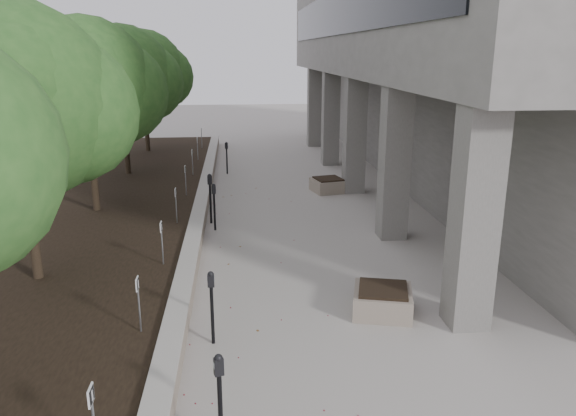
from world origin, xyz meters
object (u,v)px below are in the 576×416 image
parking_meter_5 (227,158)px  planter_back (328,185)px  parking_meter_2 (212,308)px  crabapple_tree_4 (123,100)px  parking_meter_1 (220,403)px  planter_front (383,300)px  crabapple_tree_3 (88,116)px  crabapple_tree_2 (21,145)px  crabapple_tree_5 (144,91)px  parking_meter_4 (214,207)px  parking_meter_3 (210,199)px

parking_meter_5 → planter_back: (3.63, -3.30, -0.41)m
parking_meter_2 → parking_meter_5: (0.08, 13.67, -0.00)m
crabapple_tree_4 → parking_meter_2: size_ratio=4.09×
parking_meter_1 → planter_front: size_ratio=1.24×
crabapple_tree_4 → parking_meter_2: 13.03m
parking_meter_1 → crabapple_tree_3: bearing=93.5°
crabapple_tree_2 → crabapple_tree_4: size_ratio=1.00×
crabapple_tree_4 → parking_meter_1: size_ratio=4.04×
crabapple_tree_3 → crabapple_tree_5: (0.00, 10.00, 0.00)m
planter_front → crabapple_tree_4: bearing=120.8°
parking_meter_4 → planter_front: parking_meter_4 is taller
parking_meter_2 → planter_back: bearing=68.5°
parking_meter_4 → planter_front: 6.39m
crabapple_tree_3 → crabapple_tree_5: 10.00m
crabapple_tree_4 → crabapple_tree_5: same height
parking_meter_1 → planter_front: parking_meter_1 is taller
crabapple_tree_2 → parking_meter_5: crabapple_tree_2 is taller
parking_meter_4 → planter_front: (3.37, -5.42, -0.41)m
parking_meter_5 → parking_meter_2: bearing=-75.1°
crabapple_tree_2 → planter_back: bearing=47.9°
crabapple_tree_3 → parking_meter_1: size_ratio=4.04×
parking_meter_2 → planter_back: 11.02m
crabapple_tree_4 → parking_meter_4: size_ratio=4.07×
crabapple_tree_3 → crabapple_tree_4: same height
parking_meter_4 → planter_front: size_ratio=1.23×
crabapple_tree_2 → parking_meter_2: crabapple_tree_2 is taller
parking_meter_3 → planter_back: parking_meter_3 is taller
crabapple_tree_2 → planter_front: size_ratio=4.99×
crabapple_tree_4 → parking_meter_1: 15.61m
parking_meter_1 → parking_meter_3: parking_meter_3 is taller
crabapple_tree_4 → parking_meter_4: bearing=-60.2°
parking_meter_3 → planter_back: bearing=31.9°
parking_meter_4 → parking_meter_5: (0.25, 7.38, -0.01)m
parking_meter_3 → parking_meter_5: (0.38, 6.72, -0.08)m
crabapple_tree_3 → planter_back: size_ratio=5.11×
parking_meter_4 → parking_meter_5: 7.38m
parking_meter_4 → crabapple_tree_3: bearing=161.6°
crabapple_tree_5 → planter_back: size_ratio=5.11×
crabapple_tree_2 → planter_front: crabapple_tree_2 is taller
parking_meter_4 → crabapple_tree_5: bearing=105.1°
parking_meter_5 → planter_front: 13.18m
parking_meter_1 → planter_front: bearing=32.2°
crabapple_tree_2 → parking_meter_3: 6.20m
crabapple_tree_2 → planter_back: (7.32, 8.09, -2.87)m
crabapple_tree_2 → crabapple_tree_3: (0.00, 5.00, 0.00)m
parking_meter_4 → parking_meter_3: bearing=99.2°
crabapple_tree_3 → crabapple_tree_4: bearing=90.0°
parking_meter_1 → parking_meter_5: bearing=72.9°
planter_front → crabapple_tree_5: bearing=112.5°
crabapple_tree_3 → parking_meter_4: (3.44, -0.99, -2.45)m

